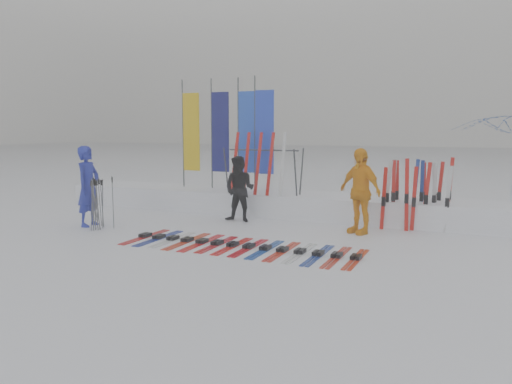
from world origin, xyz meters
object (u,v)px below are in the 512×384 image
at_px(person_blue, 88,186).
at_px(person_yellow, 360,191).
at_px(ski_row, 241,246).
at_px(person_black, 240,189).
at_px(ski_rack, 263,165).

relative_size(person_blue, person_yellow, 1.01).
xyz_separation_m(person_blue, ski_row, (4.33, -0.51, -0.94)).
bearing_deg(person_black, person_yellow, -4.93).
relative_size(person_yellow, ski_rack, 0.95).
bearing_deg(person_blue, person_black, -63.72).
distance_m(person_black, ski_rack, 1.19).
distance_m(person_black, ski_row, 2.91).
bearing_deg(person_yellow, ski_row, -98.54).
xyz_separation_m(person_yellow, ski_row, (-1.86, -2.30, -0.93)).
height_order(person_blue, person_black, person_blue).
bearing_deg(ski_rack, ski_row, -73.91).
xyz_separation_m(person_yellow, ski_rack, (-2.88, 1.24, 0.42)).
xyz_separation_m(person_black, ski_rack, (0.21, 1.03, 0.55)).
height_order(ski_row, ski_rack, ski_rack).
distance_m(person_blue, ski_row, 4.46).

